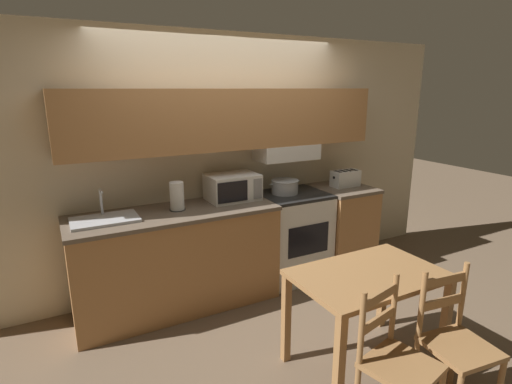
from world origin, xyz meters
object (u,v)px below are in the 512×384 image
at_px(stove_range, 292,235).
at_px(microwave, 232,187).
at_px(sink_basin, 105,219).
at_px(chair_left_of_table, 395,363).
at_px(cooking_pot, 285,186).
at_px(dining_table, 367,287).
at_px(paper_towel_roll, 177,196).
at_px(chair_right_of_table, 455,344).
at_px(toaster, 345,178).

height_order(stove_range, microwave, microwave).
bearing_deg(sink_basin, stove_range, 0.56).
relative_size(microwave, chair_left_of_table, 0.54).
height_order(cooking_pot, dining_table, cooking_pot).
xyz_separation_m(paper_towel_roll, dining_table, (0.93, -1.49, -0.44)).
distance_m(paper_towel_roll, chair_right_of_table, 2.44).
bearing_deg(paper_towel_roll, sink_basin, -177.83).
bearing_deg(stove_range, chair_right_of_table, -93.14).
bearing_deg(paper_towel_roll, stove_range, -0.26).
xyz_separation_m(toaster, sink_basin, (-2.58, -0.01, -0.07)).
distance_m(microwave, toaster, 1.36).
distance_m(stove_range, chair_right_of_table, 2.06).
distance_m(sink_basin, paper_towel_roll, 0.64).
relative_size(stove_range, chair_left_of_table, 1.02).
height_order(sink_basin, paper_towel_roll, paper_towel_roll).
height_order(cooking_pot, paper_towel_roll, paper_towel_roll).
height_order(microwave, chair_left_of_table, microwave).
bearing_deg(microwave, stove_range, -7.80).
bearing_deg(sink_basin, chair_right_of_table, -49.03).
distance_m(cooking_pot, chair_right_of_table, 2.18).
relative_size(sink_basin, chair_left_of_table, 0.58).
relative_size(microwave, chair_right_of_table, 0.54).
height_order(stove_range, toaster, toaster).
distance_m(cooking_pot, microwave, 0.59).
relative_size(toaster, chair_left_of_table, 0.36).
distance_m(chair_left_of_table, chair_right_of_table, 0.48).
height_order(paper_towel_roll, dining_table, paper_towel_roll).
height_order(sink_basin, chair_right_of_table, sink_basin).
height_order(sink_basin, dining_table, sink_basin).
relative_size(stove_range, dining_table, 0.89).
relative_size(cooking_pot, dining_table, 0.35).
distance_m(paper_towel_roll, chair_left_of_table, 2.21).
bearing_deg(toaster, stove_range, 179.31).
xyz_separation_m(sink_basin, chair_right_of_table, (1.77, -2.04, -0.50)).
xyz_separation_m(chair_left_of_table, chair_right_of_table, (0.47, -0.05, 0.00)).
xyz_separation_m(microwave, paper_towel_roll, (-0.59, -0.08, 0.00)).
relative_size(microwave, sink_basin, 0.92).
relative_size(sink_basin, paper_towel_roll, 2.08).
xyz_separation_m(microwave, dining_table, (0.33, -1.58, -0.44)).
relative_size(stove_range, paper_towel_roll, 3.62).
bearing_deg(dining_table, paper_towel_roll, 121.83).
xyz_separation_m(microwave, chair_left_of_table, (0.07, -2.10, -0.62)).
xyz_separation_m(toaster, chair_left_of_table, (-1.28, -2.01, -0.58)).
height_order(cooking_pot, chair_right_of_table, cooking_pot).
bearing_deg(paper_towel_roll, microwave, 8.12).
xyz_separation_m(stove_range, chair_right_of_table, (-0.11, -2.06, -0.02)).
xyz_separation_m(paper_towel_roll, chair_right_of_table, (1.14, -2.07, -0.62)).
height_order(cooking_pot, microwave, microwave).
distance_m(stove_range, dining_table, 1.53).
height_order(dining_table, chair_left_of_table, chair_left_of_table).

